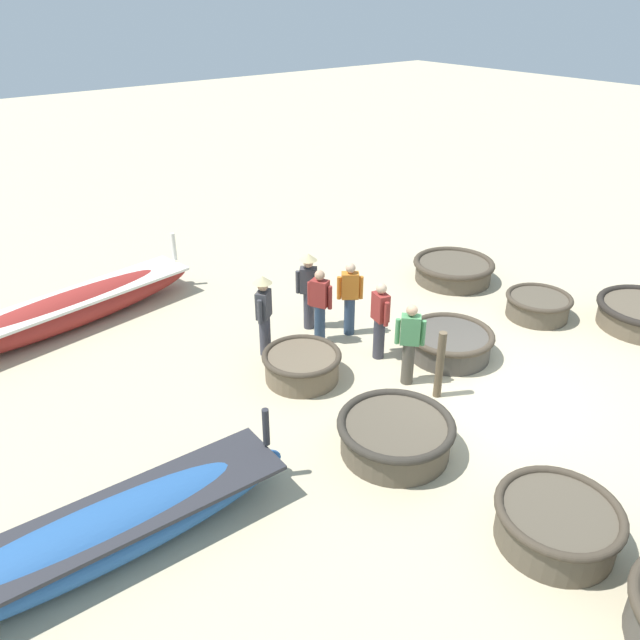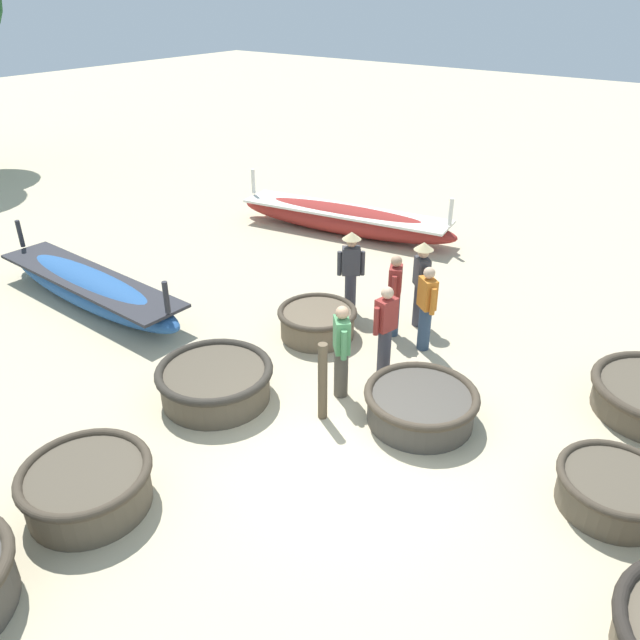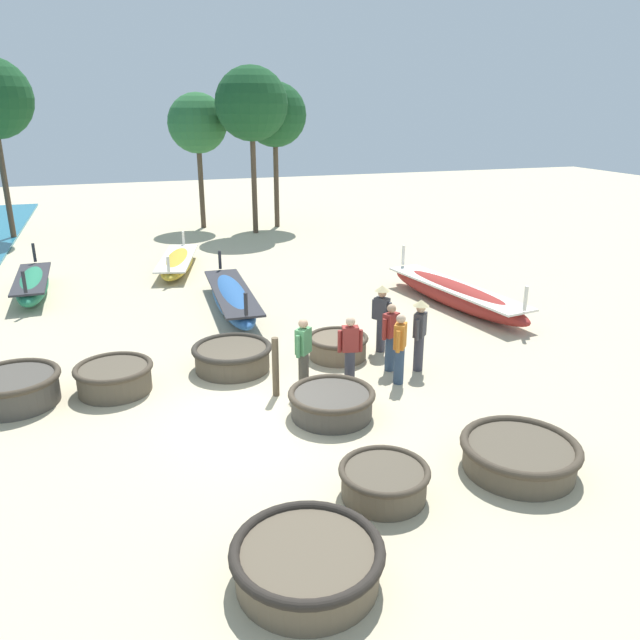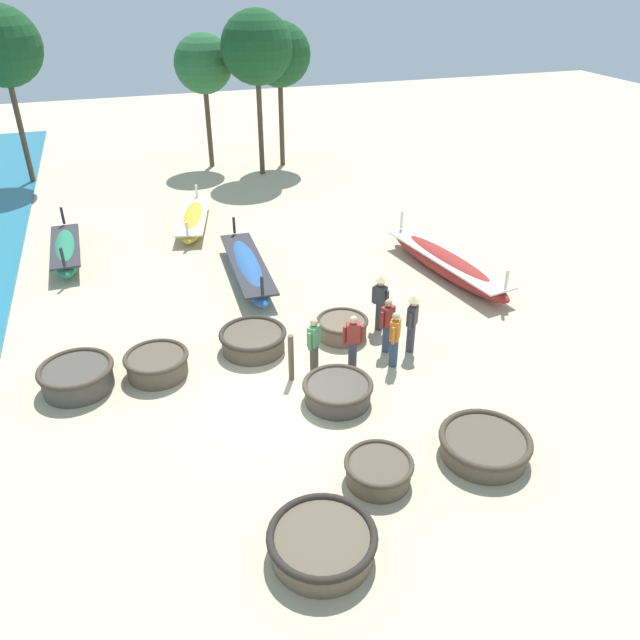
% 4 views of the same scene
% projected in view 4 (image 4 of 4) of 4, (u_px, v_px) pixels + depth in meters
% --- Properties ---
extents(ground_plane, '(80.00, 80.00, 0.00)m').
position_uv_depth(ground_plane, '(284.00, 399.00, 14.95)').
color(ground_plane, '#C6B793').
extents(coracle_nearest, '(1.81, 1.81, 0.58)m').
position_uv_depth(coracle_nearest, '(253.00, 340.00, 16.67)').
color(coracle_nearest, brown).
rests_on(coracle_nearest, ground).
extents(coracle_center, '(1.69, 1.69, 0.53)m').
position_uv_depth(coracle_center, '(338.00, 391.00, 14.74)').
color(coracle_center, '#4C473F').
rests_on(coracle_center, ground).
extents(coracle_weathered, '(1.96, 1.96, 0.55)m').
position_uv_depth(coracle_weathered, '(322.00, 543.00, 10.90)').
color(coracle_weathered, brown).
rests_on(coracle_weathered, ground).
extents(coracle_upturned, '(1.95, 1.95, 0.52)m').
position_uv_depth(coracle_upturned, '(484.00, 445.00, 13.11)').
color(coracle_upturned, brown).
rests_on(coracle_upturned, ground).
extents(coracle_tilted, '(1.45, 1.45, 0.54)m').
position_uv_depth(coracle_tilted, '(342.00, 327.00, 17.28)').
color(coracle_tilted, brown).
rests_on(coracle_tilted, ground).
extents(coracle_far_right, '(1.41, 1.41, 0.51)m').
position_uv_depth(coracle_far_right, '(379.00, 470.00, 12.48)').
color(coracle_far_right, brown).
rests_on(coracle_far_right, ground).
extents(coracle_front_left, '(1.62, 1.62, 0.59)m').
position_uv_depth(coracle_front_left, '(157.00, 364.00, 15.67)').
color(coracle_front_left, brown).
rests_on(coracle_front_left, ground).
extents(coracle_far_left, '(1.81, 1.81, 0.65)m').
position_uv_depth(coracle_far_left, '(77.00, 376.00, 15.15)').
color(coracle_far_left, '#4C473F').
rests_on(coracle_far_left, ground).
extents(long_boat_red_hull, '(1.22, 5.41, 1.21)m').
position_uv_depth(long_boat_red_hull, '(248.00, 268.00, 20.43)').
color(long_boat_red_hull, '#285693').
rests_on(long_boat_red_hull, ground).
extents(long_boat_white_hull, '(1.95, 6.04, 1.32)m').
position_uv_depth(long_boat_white_hull, '(447.00, 264.00, 20.65)').
color(long_boat_white_hull, maroon).
rests_on(long_boat_white_hull, ground).
extents(long_boat_green_hull, '(1.04, 4.26, 1.29)m').
position_uv_depth(long_boat_green_hull, '(66.00, 251.00, 21.58)').
color(long_boat_green_hull, '#237551').
rests_on(long_boat_green_hull, ground).
extents(long_boat_blue_hull, '(2.04, 4.70, 1.00)m').
position_uv_depth(long_boat_blue_hull, '(193.00, 219.00, 24.38)').
color(long_boat_blue_hull, gold).
rests_on(long_boat_blue_hull, ground).
extents(fisherman_by_coracle, '(0.38, 0.44, 1.57)m').
position_uv_depth(fisherman_by_coracle, '(395.00, 338.00, 15.76)').
color(fisherman_by_coracle, '#2D425B').
rests_on(fisherman_by_coracle, ground).
extents(fisherman_standing_right, '(0.41, 0.39, 1.57)m').
position_uv_depth(fisherman_standing_right, '(314.00, 344.00, 15.50)').
color(fisherman_standing_right, '#4C473D').
rests_on(fisherman_standing_right, ground).
extents(fisherman_standing_left, '(0.52, 0.29, 1.57)m').
position_uv_depth(fisherman_standing_left, '(353.00, 342.00, 15.61)').
color(fisherman_standing_left, '#383842').
rests_on(fisherman_standing_left, ground).
extents(fisherman_hauling, '(0.49, 0.35, 1.57)m').
position_uv_depth(fisherman_hauling, '(387.00, 324.00, 16.35)').
color(fisherman_hauling, '#2D425B').
rests_on(fisherman_hauling, ground).
extents(fisherman_crouching, '(0.39, 0.41, 1.67)m').
position_uv_depth(fisherman_crouching, '(412.00, 320.00, 16.30)').
color(fisherman_crouching, '#383842').
rests_on(fisherman_crouching, ground).
extents(fisherman_with_hat, '(0.38, 0.44, 1.67)m').
position_uv_depth(fisherman_with_hat, '(380.00, 299.00, 17.29)').
color(fisherman_with_hat, '#383842').
rests_on(fisherman_with_hat, ground).
extents(mooring_post_mid_beach, '(0.14, 0.14, 1.27)m').
position_uv_depth(mooring_post_mid_beach, '(291.00, 358.00, 15.34)').
color(mooring_post_mid_beach, brown).
rests_on(mooring_post_mid_beach, ground).
extents(tree_center, '(3.22, 3.22, 7.33)m').
position_uv_depth(tree_center, '(257.00, 48.00, 27.68)').
color(tree_center, '#4C3D2D').
rests_on(tree_center, ground).
extents(tree_leftmost, '(2.74, 2.74, 6.23)m').
position_uv_depth(tree_leftmost, '(203.00, 64.00, 29.23)').
color(tree_leftmost, '#4C3D2D').
rests_on(tree_leftmost, ground).
extents(tree_tall_back, '(2.95, 2.95, 6.71)m').
position_uv_depth(tree_tall_back, '(279.00, 55.00, 29.25)').
color(tree_tall_back, '#4C3D2D').
rests_on(tree_tall_back, ground).
extents(tree_rightmost, '(3.34, 3.34, 7.61)m').
position_uv_depth(tree_rightmost, '(1.00, 47.00, 26.30)').
color(tree_rightmost, '#4C3D2D').
rests_on(tree_rightmost, ground).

